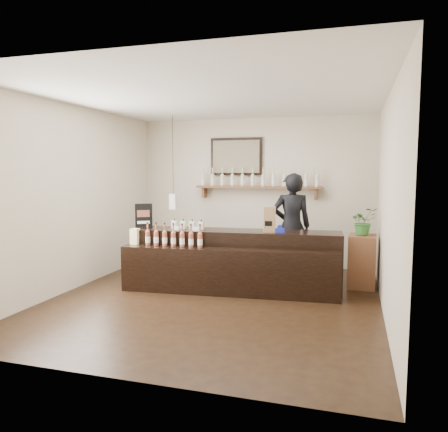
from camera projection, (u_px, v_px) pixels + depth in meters
ground at (215, 299)px, 6.17m from camera, size 5.00×5.00×0.00m
room_shell at (214, 179)px, 6.00m from camera, size 5.00×5.00×5.00m
back_wall_decor at (245, 174)px, 8.30m from camera, size 2.66×0.96×1.69m
counter at (233, 262)px, 6.65m from camera, size 3.25×1.12×1.05m
promo_sign at (144, 216)px, 7.05m from camera, size 0.24×0.16×0.39m
paper_bag at (269, 219)px, 6.50m from camera, size 0.20×0.17×0.38m
tape_dispenser at (280, 230)px, 6.46m from camera, size 0.15×0.09×0.12m
side_cabinet at (362, 261)px, 6.81m from camera, size 0.43×0.58×0.81m
potted_plant at (363, 221)px, 6.75m from camera, size 0.50×0.48×0.43m
shopkeeper at (292, 219)px, 7.30m from camera, size 0.83×0.66×2.00m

